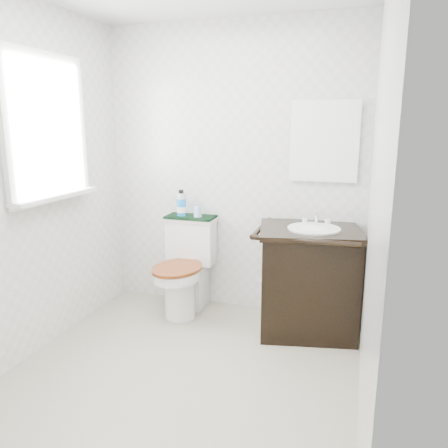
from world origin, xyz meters
The scene contains 14 objects.
floor centered at (0.00, 0.00, 0.00)m, with size 2.40×2.40×0.00m, color #A69D85.
wall_back centered at (0.00, 1.20, 1.20)m, with size 2.40×2.40×0.00m, color silver.
wall_front centered at (0.00, -1.20, 1.20)m, with size 2.40×2.40×0.00m, color silver.
wall_left centered at (-1.10, 0.00, 1.20)m, with size 2.40×2.40×0.00m, color silver.
wall_right centered at (1.10, 0.00, 1.20)m, with size 2.40×2.40×0.00m, color silver.
window centered at (-1.07, 0.25, 1.55)m, with size 0.02×0.70×0.90m, color white.
mirror centered at (0.74, 1.18, 1.45)m, with size 0.50×0.02×0.60m, color silver.
toilet centered at (-0.34, 0.97, 0.35)m, with size 0.43×0.64×0.79m.
vanity centered at (0.69, 0.90, 0.43)m, with size 0.85×0.76×0.92m.
trash_bin centered at (0.38, 1.10, 0.15)m, with size 0.22×0.18×0.30m.
towel centered at (-0.34, 1.09, 0.80)m, with size 0.42×0.22×0.02m, color black.
mouthwash_bottle centered at (-0.42, 1.08, 0.91)m, with size 0.08×0.08×0.22m.
cup centered at (-0.27, 1.07, 0.86)m, with size 0.07×0.07×0.09m, color #90B5EB.
soap_bar centered at (0.64, 1.04, 0.83)m, with size 0.06×0.04×0.02m, color #1A8175.
Camera 1 is at (1.02, -2.32, 1.58)m, focal length 35.00 mm.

